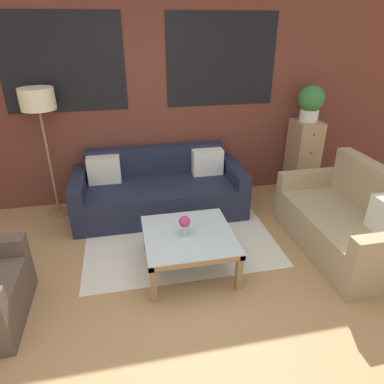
{
  "coord_description": "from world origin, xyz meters",
  "views": [
    {
      "loc": [
        -0.34,
        -1.99,
        2.21
      ],
      "look_at": [
        0.34,
        1.3,
        0.55
      ],
      "focal_mm": 32.0,
      "sensor_mm": 36.0,
      "label": 1
    }
  ],
  "objects_px": {
    "couch_dark": "(160,191)",
    "coffee_table": "(189,239)",
    "drawer_cabinet": "(302,157)",
    "potted_plant": "(311,102)",
    "flower_vase": "(185,224)",
    "floor_lamp": "(39,106)",
    "settee_vintage": "(346,223)"
  },
  "relations": [
    {
      "from": "settee_vintage",
      "to": "flower_vase",
      "type": "height_order",
      "value": "settee_vintage"
    },
    {
      "from": "settee_vintage",
      "to": "drawer_cabinet",
      "type": "xyz_separation_m",
      "value": [
        0.23,
        1.44,
        0.21
      ]
    },
    {
      "from": "settee_vintage",
      "to": "floor_lamp",
      "type": "bearing_deg",
      "value": 155.38
    },
    {
      "from": "couch_dark",
      "to": "settee_vintage",
      "type": "relative_size",
      "value": 1.36
    },
    {
      "from": "floor_lamp",
      "to": "potted_plant",
      "type": "height_order",
      "value": "floor_lamp"
    },
    {
      "from": "coffee_table",
      "to": "potted_plant",
      "type": "distance_m",
      "value": 2.59
    },
    {
      "from": "drawer_cabinet",
      "to": "potted_plant",
      "type": "relative_size",
      "value": 2.19
    },
    {
      "from": "coffee_table",
      "to": "floor_lamp",
      "type": "relative_size",
      "value": 0.54
    },
    {
      "from": "drawer_cabinet",
      "to": "flower_vase",
      "type": "relative_size",
      "value": 5.18
    },
    {
      "from": "settee_vintage",
      "to": "drawer_cabinet",
      "type": "distance_m",
      "value": 1.48
    },
    {
      "from": "couch_dark",
      "to": "coffee_table",
      "type": "xyz_separation_m",
      "value": [
        0.14,
        -1.24,
        0.07
      ]
    },
    {
      "from": "couch_dark",
      "to": "settee_vintage",
      "type": "height_order",
      "value": "settee_vintage"
    },
    {
      "from": "couch_dark",
      "to": "flower_vase",
      "type": "distance_m",
      "value": 1.28
    },
    {
      "from": "couch_dark",
      "to": "potted_plant",
      "type": "height_order",
      "value": "potted_plant"
    },
    {
      "from": "coffee_table",
      "to": "potted_plant",
      "type": "height_order",
      "value": "potted_plant"
    },
    {
      "from": "coffee_table",
      "to": "drawer_cabinet",
      "type": "bearing_deg",
      "value": 36.85
    },
    {
      "from": "couch_dark",
      "to": "potted_plant",
      "type": "bearing_deg",
      "value": 5.65
    },
    {
      "from": "couch_dark",
      "to": "settee_vintage",
      "type": "bearing_deg",
      "value": -33.96
    },
    {
      "from": "coffee_table",
      "to": "drawer_cabinet",
      "type": "xyz_separation_m",
      "value": [
        1.93,
        1.45,
        0.17
      ]
    },
    {
      "from": "coffee_table",
      "to": "flower_vase",
      "type": "height_order",
      "value": "flower_vase"
    },
    {
      "from": "coffee_table",
      "to": "floor_lamp",
      "type": "distance_m",
      "value": 2.28
    },
    {
      "from": "floor_lamp",
      "to": "potted_plant",
      "type": "xyz_separation_m",
      "value": [
        3.36,
        0.01,
        -0.09
      ]
    },
    {
      "from": "couch_dark",
      "to": "drawer_cabinet",
      "type": "bearing_deg",
      "value": 5.65
    },
    {
      "from": "drawer_cabinet",
      "to": "potted_plant",
      "type": "xyz_separation_m",
      "value": [
        -0.0,
        0.0,
        0.77
      ]
    },
    {
      "from": "couch_dark",
      "to": "flower_vase",
      "type": "relative_size",
      "value": 10.62
    },
    {
      "from": "coffee_table",
      "to": "drawer_cabinet",
      "type": "height_order",
      "value": "drawer_cabinet"
    },
    {
      "from": "settee_vintage",
      "to": "flower_vase",
      "type": "xyz_separation_m",
      "value": [
        -1.74,
        -0.01,
        0.22
      ]
    },
    {
      "from": "settee_vintage",
      "to": "drawer_cabinet",
      "type": "bearing_deg",
      "value": 81.09
    },
    {
      "from": "coffee_table",
      "to": "flower_vase",
      "type": "bearing_deg",
      "value": -168.55
    },
    {
      "from": "floor_lamp",
      "to": "potted_plant",
      "type": "relative_size",
      "value": 3.35
    },
    {
      "from": "drawer_cabinet",
      "to": "potted_plant",
      "type": "distance_m",
      "value": 0.77
    },
    {
      "from": "couch_dark",
      "to": "coffee_table",
      "type": "distance_m",
      "value": 1.25
    }
  ]
}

